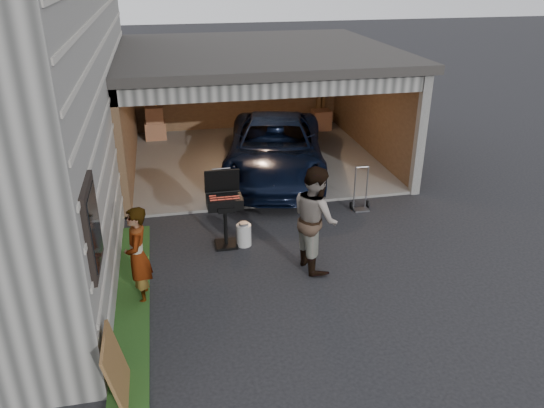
{
  "coord_description": "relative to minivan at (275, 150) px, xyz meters",
  "views": [
    {
      "loc": [
        -1.54,
        -6.63,
        4.85
      ],
      "look_at": [
        0.1,
        1.2,
        1.15
      ],
      "focal_mm": 35.0,
      "sensor_mm": 36.0,
      "label": 1
    }
  ],
  "objects": [
    {
      "name": "plywood_panel",
      "position": [
        -3.36,
        -6.7,
        -0.23
      ],
      "size": [
        0.22,
        0.81,
        0.89
      ],
      "primitive_type": "cube",
      "rotation": [
        0.0,
        -0.21,
        0.0
      ],
      "color": "brown",
      "rests_on": "ground"
    },
    {
      "name": "propane_tank",
      "position": [
        -1.29,
        -3.24,
        -0.47
      ],
      "size": [
        0.33,
        0.33,
        0.42
      ],
      "primitive_type": "cylinder",
      "rotation": [
        0.0,
        0.0,
        -0.22
      ],
      "color": "silver",
      "rests_on": "ground"
    },
    {
      "name": "garage",
      "position": [
        -0.26,
        1.59,
        1.19
      ],
      "size": [
        6.8,
        6.3,
        2.9
      ],
      "color": "#605E59",
      "rests_on": "ground"
    },
    {
      "name": "ground",
      "position": [
        -1.02,
        -5.2,
        -0.68
      ],
      "size": [
        80.0,
        80.0,
        0.0
      ],
      "primitive_type": "plane",
      "color": "black",
      "rests_on": "ground"
    },
    {
      "name": "man",
      "position": [
        -0.22,
        -4.21,
        0.24
      ],
      "size": [
        0.82,
        0.99,
        1.83
      ],
      "primitive_type": "imported",
      "rotation": [
        0.0,
        0.0,
        1.73
      ],
      "color": "#412E19",
      "rests_on": "ground"
    },
    {
      "name": "woman",
      "position": [
        -3.12,
        -4.65,
        0.11
      ],
      "size": [
        0.4,
        0.59,
        1.58
      ],
      "primitive_type": "imported",
      "rotation": [
        0.0,
        0.0,
        -1.6
      ],
      "color": "#AABAD6",
      "rests_on": "ground"
    },
    {
      "name": "minivan",
      "position": [
        0.0,
        0.0,
        0.0
      ],
      "size": [
        3.28,
        5.26,
        1.36
      ],
      "primitive_type": "imported",
      "rotation": [
        0.0,
        0.0,
        -0.23
      ],
      "color": "black",
      "rests_on": "ground"
    },
    {
      "name": "groundcover_strip",
      "position": [
        -3.27,
        -6.2,
        -0.65
      ],
      "size": [
        0.5,
        8.0,
        0.06
      ],
      "primitive_type": "cube",
      "color": "#193814",
      "rests_on": "ground"
    },
    {
      "name": "bbq_grill",
      "position": [
        -1.62,
        -3.16,
        0.16
      ],
      "size": [
        0.64,
        0.56,
        1.42
      ],
      "color": "black",
      "rests_on": "ground"
    },
    {
      "name": "hand_truck",
      "position": [
        1.38,
        -2.21,
        -0.49
      ],
      "size": [
        0.4,
        0.29,
        0.97
      ],
      "rotation": [
        0.0,
        0.0,
        -0.01
      ],
      "color": "gray",
      "rests_on": "ground"
    }
  ]
}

